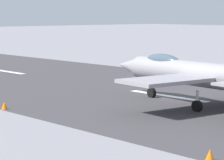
{
  "coord_description": "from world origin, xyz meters",
  "views": [
    {
      "loc": [
        -29.03,
        31.85,
        6.52
      ],
      "look_at": [
        -2.18,
        8.31,
        2.2
      ],
      "focal_mm": 89.76,
      "sensor_mm": 36.0,
      "label": 1
    }
  ],
  "objects": [
    {
      "name": "fighter_jet",
      "position": [
        -3.84,
        1.9,
        2.35
      ],
      "size": [
        16.74,
        13.31,
        5.54
      ],
      "color": "gray",
      "rests_on": "ground"
    },
    {
      "name": "ground_plane",
      "position": [
        0.0,
        0.0,
        0.0
      ],
      "size": [
        400.0,
        400.0,
        0.0
      ],
      "primitive_type": "plane",
      "color": "gray"
    },
    {
      "name": "marker_cone_near",
      "position": [
        -13.8,
        12.76,
        0.28
      ],
      "size": [
        0.44,
        0.44,
        0.55
      ],
      "primitive_type": "cone",
      "color": "orange",
      "rests_on": "ground"
    },
    {
      "name": "runway_strip",
      "position": [
        -0.02,
        0.0,
        0.01
      ],
      "size": [
        240.0,
        26.0,
        0.02
      ],
      "color": "#3B393C",
      "rests_on": "ground"
    },
    {
      "name": "marker_cone_mid",
      "position": [
        3.77,
        12.76,
        0.28
      ],
      "size": [
        0.44,
        0.44,
        0.55
      ],
      "primitive_type": "cone",
      "color": "orange",
      "rests_on": "ground"
    }
  ]
}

